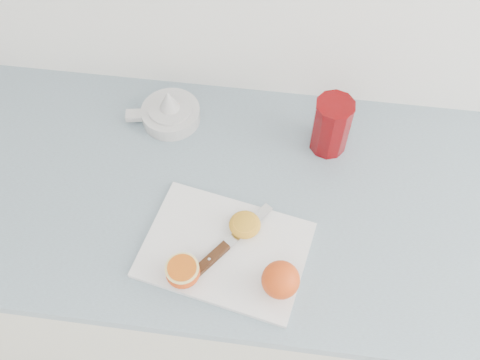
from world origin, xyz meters
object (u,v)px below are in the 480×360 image
(citrus_juicer, at_px, (170,112))
(half_orange, at_px, (183,272))
(counter, at_px, (258,276))
(cutting_board, at_px, (225,250))
(red_tumbler, at_px, (331,127))

(citrus_juicer, bearing_deg, half_orange, -74.78)
(counter, xyz_separation_m, cutting_board, (-0.06, -0.15, 0.45))
(half_orange, bearing_deg, counter, 58.36)
(counter, xyz_separation_m, red_tumbler, (0.13, 0.15, 0.51))
(counter, height_order, red_tumbler, red_tumbler)
(red_tumbler, bearing_deg, half_orange, -125.75)
(cutting_board, distance_m, red_tumbler, 0.36)
(half_orange, bearing_deg, citrus_juicer, 105.22)
(half_orange, distance_m, citrus_juicer, 0.41)
(cutting_board, height_order, half_orange, half_orange)
(red_tumbler, bearing_deg, cutting_board, -123.03)
(counter, relative_size, red_tumbler, 18.15)
(counter, distance_m, half_orange, 0.54)
(citrus_juicer, bearing_deg, cutting_board, -61.32)
(half_orange, relative_size, citrus_juicer, 0.38)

